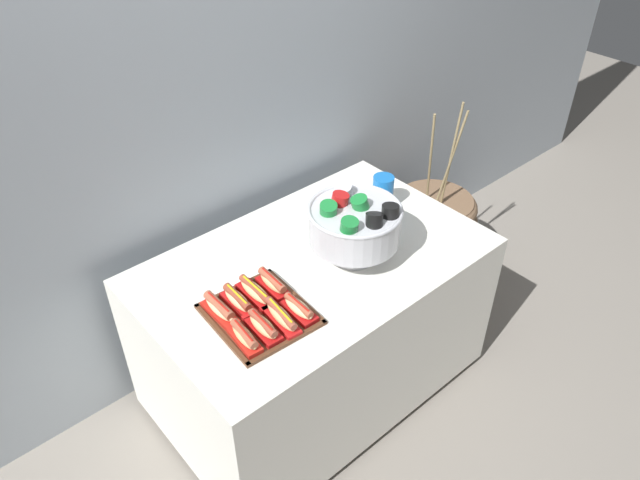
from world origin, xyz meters
TOP-DOWN VIEW (x-y plane):
  - ground_plane at (0.00, 0.00)m, footprint 10.00×10.00m
  - back_wall at (0.00, 0.57)m, footprint 6.00×0.10m
  - buffet_table at (0.00, 0.00)m, footprint 1.38×0.86m
  - floor_vase at (0.99, 0.17)m, footprint 0.54×0.54m
  - serving_tray at (-0.35, -0.11)m, footprint 0.35×0.38m
  - hot_dog_0 at (-0.47, -0.19)m, footprint 0.07×0.16m
  - hot_dog_1 at (-0.40, -0.19)m, footprint 0.07×0.16m
  - hot_dog_2 at (-0.32, -0.20)m, footprint 0.08×0.19m
  - hot_dog_3 at (-0.25, -0.20)m, footprint 0.07×0.15m
  - hot_dog_4 at (-0.46, -0.02)m, footprint 0.06×0.17m
  - hot_dog_5 at (-0.39, -0.03)m, footprint 0.07×0.17m
  - hot_dog_6 at (-0.31, -0.03)m, footprint 0.07×0.18m
  - hot_dog_7 at (-0.24, -0.04)m, footprint 0.07×0.16m
  - punch_bowl at (0.13, -0.09)m, footprint 0.37×0.37m
  - cup_stack at (0.46, 0.08)m, footprint 0.09×0.09m

SIDE VIEW (x-z plane):
  - ground_plane at x=0.00m, z-range 0.00..0.00m
  - floor_vase at x=0.99m, z-range -0.30..0.81m
  - buffet_table at x=0.00m, z-range 0.02..0.78m
  - serving_tray at x=-0.35m, z-range 0.75..0.77m
  - hot_dog_6 at x=-0.31m, z-range 0.76..0.82m
  - hot_dog_3 at x=-0.25m, z-range 0.76..0.82m
  - hot_dog_0 at x=-0.47m, z-range 0.76..0.82m
  - hot_dog_5 at x=-0.39m, z-range 0.76..0.82m
  - hot_dog_1 at x=-0.40m, z-range 0.76..0.82m
  - hot_dog_7 at x=-0.24m, z-range 0.76..0.82m
  - hot_dog_2 at x=-0.32m, z-range 0.76..0.82m
  - hot_dog_4 at x=-0.46m, z-range 0.76..0.83m
  - cup_stack at x=0.46m, z-range 0.76..0.92m
  - punch_bowl at x=0.13m, z-range 0.78..1.07m
  - back_wall at x=0.00m, z-range 0.00..2.60m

